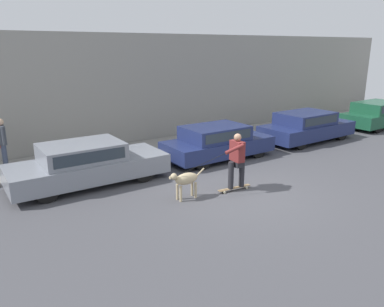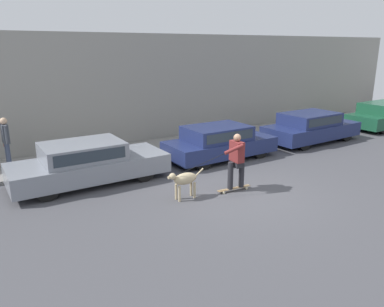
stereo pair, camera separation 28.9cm
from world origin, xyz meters
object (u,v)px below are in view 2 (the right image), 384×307
at_px(parked_car_1, 219,143).
at_px(parked_car_0, 88,163).
at_px(pedestrian_with_bag, 6,140).
at_px(dog, 184,180).
at_px(skateboarder, 236,159).
at_px(parked_car_2, 311,127).

bearing_deg(parked_car_1, parked_car_0, 179.22).
bearing_deg(pedestrian_with_bag, parked_car_1, -22.43).
bearing_deg(parked_car_0, pedestrian_with_bag, 127.51).
height_order(parked_car_0, dog, parked_car_0).
height_order(skateboarder, pedestrian_with_bag, pedestrian_with_bag).
height_order(parked_car_0, skateboarder, skateboarder).
height_order(dog, pedestrian_with_bag, pedestrian_with_bag).
height_order(parked_car_1, skateboarder, skateboarder).
xyz_separation_m(parked_car_1, dog, (-2.99, -2.58, -0.06)).
xyz_separation_m(parked_car_1, parked_car_2, (4.82, -0.00, 0.02)).
xyz_separation_m(parked_car_0, parked_car_2, (9.63, -0.00, 0.01)).
bearing_deg(skateboarder, dog, -4.98).
bearing_deg(parked_car_2, pedestrian_with_bag, 166.17).
bearing_deg(parked_car_2, skateboarder, -157.70).
height_order(parked_car_1, pedestrian_with_bag, pedestrian_with_bag).
relative_size(parked_car_2, skateboarder, 1.85).
relative_size(parked_car_1, dog, 3.66).
relative_size(parked_car_1, pedestrian_with_bag, 2.44).
relative_size(skateboarder, pedestrian_with_bag, 1.43).
distance_m(parked_car_0, dog, 3.16).
relative_size(parked_car_1, skateboarder, 1.70).
bearing_deg(skateboarder, parked_car_2, -151.54).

